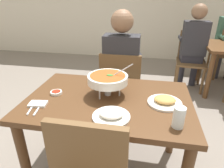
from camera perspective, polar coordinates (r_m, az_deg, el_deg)
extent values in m
cube|color=#51331C|center=(1.49, -1.06, -4.84)|extent=(1.21, 0.80, 0.04)
cylinder|color=#51331C|center=(1.65, -23.75, -19.72)|extent=(0.07, 0.07, 0.69)
cylinder|color=#51331C|center=(2.11, -13.89, -7.49)|extent=(0.07, 0.07, 0.69)
cylinder|color=#51331C|center=(1.97, 17.17, -10.51)|extent=(0.07, 0.07, 0.69)
cube|color=brown|center=(2.30, 2.87, -1.37)|extent=(0.44, 0.44, 0.03)
cube|color=brown|center=(2.02, 2.23, 2.26)|extent=(0.42, 0.04, 0.45)
cylinder|color=brown|center=(2.56, 7.58, -4.36)|extent=(0.04, 0.04, 0.42)
cylinder|color=brown|center=(2.60, -0.82, -3.65)|extent=(0.04, 0.04, 0.42)
cylinder|color=brown|center=(2.23, 6.96, -9.07)|extent=(0.04, 0.04, 0.42)
cylinder|color=brown|center=(2.28, -2.70, -8.15)|extent=(0.04, 0.04, 0.42)
cylinder|color=#2D2D38|center=(2.41, 5.20, -5.83)|extent=(0.10, 0.10, 0.45)
cylinder|color=#2D2D38|center=(2.43, 0.48, -5.41)|extent=(0.10, 0.10, 0.45)
cube|color=#2D2D38|center=(2.25, 2.84, 0.12)|extent=(0.32, 0.32, 0.12)
cube|color=#2D2D33|center=(2.06, 2.71, 7.04)|extent=(0.36, 0.20, 0.50)
sphere|color=#846047|center=(1.98, 2.94, 17.56)|extent=(0.22, 0.22, 0.22)
cylinder|color=#2D2D33|center=(2.25, 7.47, 7.09)|extent=(0.08, 0.28, 0.08)
cylinder|color=#2D2D33|center=(2.29, -0.61, 7.59)|extent=(0.08, 0.28, 0.08)
cube|color=brown|center=(1.09, -7.23, -20.96)|extent=(0.42, 0.04, 0.45)
cylinder|color=silver|center=(1.49, 2.17, -1.67)|extent=(0.01, 0.01, 0.10)
cylinder|color=silver|center=(1.59, -2.24, -0.03)|extent=(0.01, 0.01, 0.10)
cylinder|color=silver|center=(1.45, -3.58, -2.59)|extent=(0.01, 0.01, 0.10)
torus|color=silver|center=(1.49, -1.23, 0.33)|extent=(0.21, 0.21, 0.01)
cylinder|color=#B2B2B7|center=(1.52, -1.20, -2.47)|extent=(0.05, 0.05, 0.04)
cone|color=orange|center=(1.51, -1.21, -1.39)|extent=(0.02, 0.02, 0.04)
cylinder|color=white|center=(1.48, -1.24, 1.39)|extent=(0.30, 0.30, 0.06)
cylinder|color=#994C1E|center=(1.47, -1.25, 2.29)|extent=(0.26, 0.26, 0.01)
ellipsoid|color=#388433|center=(1.46, -0.48, 2.56)|extent=(0.05, 0.03, 0.01)
cylinder|color=silver|center=(1.46, 2.38, 3.61)|extent=(0.18, 0.01, 0.13)
cylinder|color=white|center=(1.26, -0.23, -9.38)|extent=(0.24, 0.24, 0.01)
ellipsoid|color=white|center=(1.25, -0.23, -8.41)|extent=(0.15, 0.13, 0.04)
cylinder|color=white|center=(1.45, 14.85, -5.29)|extent=(0.24, 0.24, 0.01)
ellipsoid|color=tan|center=(1.44, 14.96, -4.41)|extent=(0.15, 0.13, 0.04)
cylinder|color=white|center=(1.60, -15.66, -2.33)|extent=(0.09, 0.09, 0.02)
cylinder|color=maroon|center=(1.60, -15.69, -2.04)|extent=(0.07, 0.07, 0.01)
cube|color=white|center=(1.49, -20.49, -5.36)|extent=(0.13, 0.10, 0.02)
cube|color=silver|center=(1.46, -22.10, -6.35)|extent=(0.05, 0.17, 0.01)
cube|color=silver|center=(1.44, -20.40, -6.61)|extent=(0.04, 0.17, 0.01)
cylinder|color=silver|center=(1.22, 18.63, -9.05)|extent=(0.07, 0.07, 0.13)
cylinder|color=orange|center=(1.23, 18.50, -9.82)|extent=(0.06, 0.06, 0.08)
cylinder|color=brown|center=(3.18, 26.15, 1.94)|extent=(0.07, 0.07, 0.69)
cylinder|color=brown|center=(3.80, 23.79, 5.88)|extent=(0.07, 0.07, 0.69)
cube|color=brown|center=(3.39, 21.70, 5.69)|extent=(0.48, 0.48, 0.03)
cube|color=brown|center=(3.52, 22.11, 10.38)|extent=(0.42, 0.08, 0.45)
cylinder|color=brown|center=(3.28, 18.02, 1.35)|extent=(0.04, 0.04, 0.42)
cylinder|color=brown|center=(3.32, 24.54, 0.57)|extent=(0.04, 0.04, 0.42)
cylinder|color=brown|center=(3.63, 17.99, 3.66)|extent=(0.04, 0.04, 0.42)
cylinder|color=brown|center=(3.67, 23.89, 2.92)|extent=(0.04, 0.04, 0.42)
cylinder|color=brown|center=(4.31, 25.80, 5.66)|extent=(0.04, 0.04, 0.42)
cylinder|color=brown|center=(3.98, 27.56, 3.82)|extent=(0.04, 0.04, 0.42)
cylinder|color=#2D2D38|center=(3.59, 22.34, 3.01)|extent=(0.10, 0.10, 0.45)
cylinder|color=#2D2D38|center=(3.55, 19.20, 3.29)|extent=(0.10, 0.10, 0.45)
cube|color=#2D2D38|center=(3.45, 21.59, 7.31)|extent=(0.32, 0.32, 0.12)
cube|color=#2D2D33|center=(3.30, 22.67, 12.01)|extent=(0.36, 0.20, 0.50)
sphere|color=#846047|center=(3.25, 23.82, 18.51)|extent=(0.22, 0.22, 0.22)
cylinder|color=#2D2D33|center=(3.53, 24.53, 11.61)|extent=(0.08, 0.28, 0.08)
cylinder|color=#2D2D33|center=(3.47, 19.32, 12.24)|extent=(0.08, 0.28, 0.08)
cylinder|color=#2D2D38|center=(4.10, 27.98, 4.53)|extent=(0.10, 0.10, 0.45)
cylinder|color=#3D6B56|center=(3.88, 29.07, 11.75)|extent=(0.08, 0.28, 0.08)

